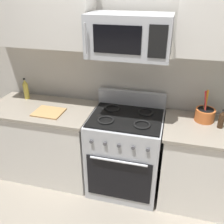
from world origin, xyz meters
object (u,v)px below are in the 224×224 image
range_oven (125,152)px  utensil_crock (205,114)px  bottle_oil (26,89)px  bottle_soy (222,119)px  cutting_board (49,112)px  microwave (129,36)px

range_oven → utensil_crock: utensil_crock is taller
utensil_crock → bottle_oil: utensil_crock is taller
range_oven → bottle_soy: size_ratio=5.62×
cutting_board → bottle_soy: bottle_soy is taller
microwave → utensil_crock: bearing=8.4°
range_oven → bottle_oil: bottle_oil is taller
microwave → cutting_board: microwave is taller
utensil_crock → bottle_soy: size_ratio=1.68×
range_oven → utensil_crock: size_ratio=3.34×
cutting_board → bottle_oil: bearing=146.6°
range_oven → utensil_crock: 0.94m
utensil_crock → cutting_board: (-1.61, -0.24, -0.06)m
microwave → cutting_board: (-0.83, -0.13, -0.82)m
utensil_crock → bottle_soy: bearing=-36.8°
microwave → bottle_soy: bearing=0.6°
range_oven → microwave: (-0.00, 0.03, 1.26)m
range_oven → bottle_oil: (-1.26, 0.19, 0.55)m
cutting_board → microwave: bearing=8.7°
microwave → bottle_soy: microwave is taller
range_oven → microwave: 1.26m
utensil_crock → range_oven: bearing=-169.5°
range_oven → bottle_soy: bearing=2.3°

